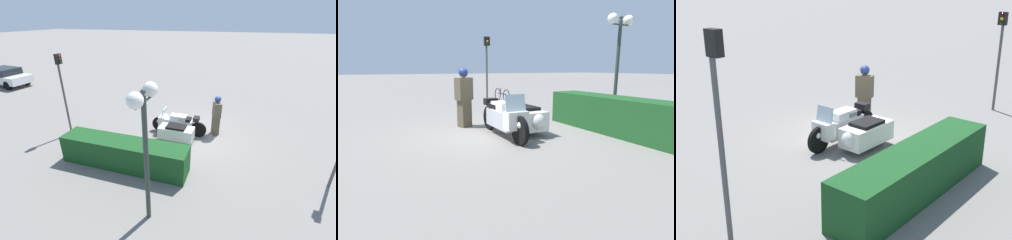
# 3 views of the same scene
# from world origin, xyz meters

# --- Properties ---
(ground_plane) EXTENTS (160.00, 160.00, 0.00)m
(ground_plane) POSITION_xyz_m (0.00, 0.00, 0.00)
(ground_plane) COLOR slate
(police_motorcycle) EXTENTS (2.52, 1.35, 1.17)m
(police_motorcycle) POSITION_xyz_m (0.80, 0.51, 0.47)
(police_motorcycle) COLOR black
(police_motorcycle) RESTS_ON ground
(officer_rider) EXTENTS (0.44, 0.56, 1.79)m
(officer_rider) POSITION_xyz_m (-0.82, -0.41, 0.95)
(officer_rider) COLOR brown
(officer_rider) RESTS_ON ground
(hedge_bush_curbside) EXTENTS (4.55, 0.94, 1.00)m
(hedge_bush_curbside) POSITION_xyz_m (1.93, 3.04, 0.50)
(hedge_bush_curbside) COLOR #19471E
(hedge_bush_curbside) RESTS_ON ground
(traffic_light_near) EXTENTS (0.23, 0.27, 3.54)m
(traffic_light_near) POSITION_xyz_m (5.37, 1.63, 2.32)
(traffic_light_near) COLOR #4C4C4C
(traffic_light_near) RESTS_ON ground
(traffic_light_far) EXTENTS (0.23, 0.27, 3.18)m
(traffic_light_far) POSITION_xyz_m (-4.67, 2.01, 2.11)
(traffic_light_far) COLOR #4C4C4C
(traffic_light_far) RESTS_ON ground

